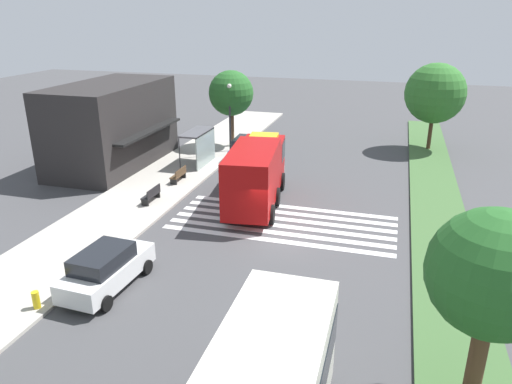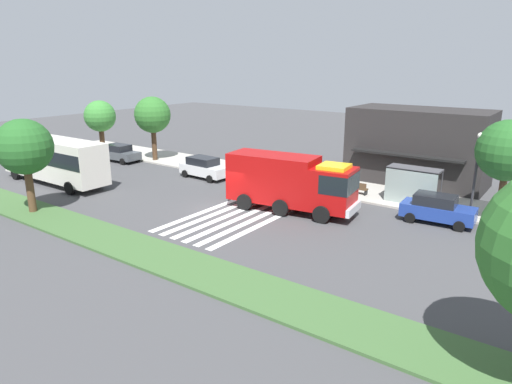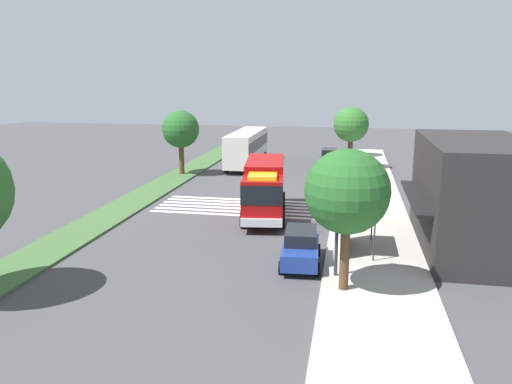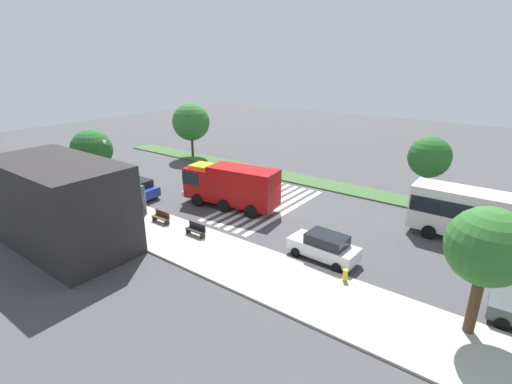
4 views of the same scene
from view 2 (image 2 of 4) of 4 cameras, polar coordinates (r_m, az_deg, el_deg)
ground_plane at (r=31.04m, az=-4.03°, el=-2.03°), size 120.00×120.00×0.00m
sidewalk at (r=38.24m, az=4.87°, el=1.53°), size 60.00×5.06×0.14m
median_strip at (r=25.70m, az=-15.91°, el=-6.38°), size 60.00×3.00×0.14m
crosswalk at (r=30.03m, az=-1.57°, el=-2.61°), size 4.95×12.03×0.01m
fire_truck at (r=29.87m, az=4.62°, el=1.33°), size 8.92×3.62×3.69m
parked_car_west at (r=47.34m, az=-16.71°, el=4.71°), size 4.33×2.17×1.69m
parked_car_mid at (r=39.08m, az=-6.48°, el=3.07°), size 4.59×2.25×1.78m
parked_car_east at (r=30.05m, az=21.72°, el=-1.96°), size 4.38×2.18×1.78m
transit_bus at (r=40.27m, az=-24.03°, el=4.01°), size 11.18×2.90×3.68m
bus_stop_shelter at (r=32.88m, az=18.97°, el=1.58°), size 3.50×1.40×2.46m
bench_near_shelter at (r=34.52m, az=12.47°, el=0.51°), size 1.60×0.50×0.90m
bench_west_of_shelter at (r=36.15m, az=6.92°, el=1.47°), size 1.60×0.50×0.90m
street_lamp at (r=30.86m, az=25.84°, el=2.76°), size 0.36×0.36×5.37m
storefront_building at (r=38.98m, az=19.64°, el=5.36°), size 10.56×6.08×6.03m
sidewalk_tree_far_west at (r=52.80m, az=-18.93°, el=8.92°), size 3.36×3.36×5.45m
sidewalk_tree_west at (r=46.12m, az=-12.82°, el=9.34°), size 3.51×3.51×6.22m
sidewalk_tree_center at (r=30.83m, az=29.01°, el=4.51°), size 3.65×3.65×6.22m
median_tree_far_west at (r=32.35m, az=-27.00°, el=4.99°), size 3.53×3.53×6.05m
fire_hydrant at (r=41.86m, az=-7.15°, el=3.32°), size 0.28×0.28×0.70m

